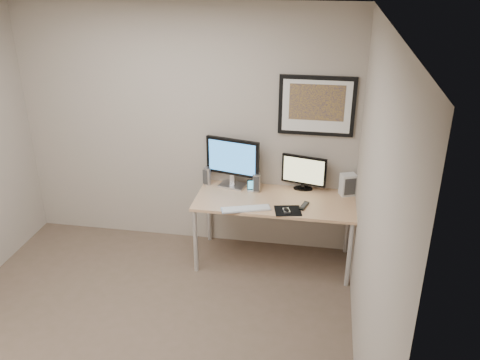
{
  "coord_description": "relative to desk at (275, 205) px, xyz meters",
  "views": [
    {
      "loc": [
        1.43,
        -3.21,
        3.02
      ],
      "look_at": [
        0.68,
        1.1,
        1.03
      ],
      "focal_mm": 38.0,
      "sensor_mm": 36.0,
      "label": 1
    }
  ],
  "objects": [
    {
      "name": "monitor_tv",
      "position": [
        0.26,
        0.28,
        0.26
      ],
      "size": [
        0.47,
        0.15,
        0.37
      ],
      "rotation": [
        0.0,
        0.0,
        -0.23
      ],
      "color": "black",
      "rests_on": "desk"
    },
    {
      "name": "remote",
      "position": [
        0.3,
        -0.11,
        0.08
      ],
      "size": [
        0.09,
        0.18,
        0.02
      ],
      "primitive_type": "cube",
      "rotation": [
        0.0,
        0.0,
        -0.27
      ],
      "color": "black",
      "rests_on": "desk"
    },
    {
      "name": "desk",
      "position": [
        0.0,
        0.0,
        0.0
      ],
      "size": [
        1.6,
        0.7,
        0.73
      ],
      "color": "#AF7D54",
      "rests_on": "floor"
    },
    {
      "name": "floor",
      "position": [
        -1.0,
        -1.35,
        -0.66
      ],
      "size": [
        3.6,
        3.6,
        0.0
      ],
      "primitive_type": "plane",
      "color": "brown",
      "rests_on": "ground"
    },
    {
      "name": "mouse",
      "position": [
        0.14,
        -0.25,
        0.09
      ],
      "size": [
        0.08,
        0.11,
        0.03
      ],
      "primitive_type": "ellipsoid",
      "rotation": [
        0.0,
        0.0,
        0.31
      ],
      "color": "black",
      "rests_on": "mousepad"
    },
    {
      "name": "fan_unit",
      "position": [
        0.72,
        0.23,
        0.18
      ],
      "size": [
        0.18,
        0.16,
        0.23
      ],
      "primitive_type": "cube",
      "rotation": [
        0.0,
        0.0,
        0.39
      ],
      "color": "silver",
      "rests_on": "desk"
    },
    {
      "name": "monitor_large",
      "position": [
        -0.48,
        0.24,
        0.36
      ],
      "size": [
        0.58,
        0.24,
        0.53
      ],
      "rotation": [
        0.0,
        0.0,
        -0.23
      ],
      "color": "#B2B2B7",
      "rests_on": "desk"
    },
    {
      "name": "framed_art",
      "position": [
        0.35,
        0.33,
        0.96
      ],
      "size": [
        0.75,
        0.04,
        0.6
      ],
      "color": "black",
      "rests_on": "room"
    },
    {
      "name": "keyboard",
      "position": [
        -0.25,
        -0.27,
        0.07
      ],
      "size": [
        0.49,
        0.27,
        0.02
      ],
      "primitive_type": "cube",
      "rotation": [
        0.0,
        0.0,
        0.32
      ],
      "color": "silver",
      "rests_on": "desk"
    },
    {
      "name": "mousepad",
      "position": [
        0.15,
        -0.23,
        0.07
      ],
      "size": [
        0.29,
        0.27,
        0.0
      ],
      "primitive_type": "cube",
      "rotation": [
        0.0,
        0.0,
        0.2
      ],
      "color": "black",
      "rests_on": "desk"
    },
    {
      "name": "phone_dock",
      "position": [
        -0.28,
        0.14,
        0.13
      ],
      "size": [
        0.08,
        0.08,
        0.13
      ],
      "primitive_type": "cube",
      "rotation": [
        0.0,
        0.0,
        0.26
      ],
      "color": "black",
      "rests_on": "desk"
    },
    {
      "name": "speaker_left",
      "position": [
        -0.75,
        0.24,
        0.16
      ],
      "size": [
        0.1,
        0.1,
        0.19
      ],
      "primitive_type": "cylinder",
      "rotation": [
        0.0,
        0.0,
        -0.42
      ],
      "color": "#B2B2B7",
      "rests_on": "desk"
    },
    {
      "name": "room",
      "position": [
        -1.0,
        -0.9,
        0.98
      ],
      "size": [
        3.6,
        3.6,
        3.6
      ],
      "color": "white",
      "rests_on": "ground"
    },
    {
      "name": "speaker_right",
      "position": [
        -0.21,
        0.15,
        0.16
      ],
      "size": [
        0.09,
        0.09,
        0.2
      ],
      "primitive_type": "cylinder",
      "rotation": [
        0.0,
        0.0,
        0.12
      ],
      "color": "#B2B2B7",
      "rests_on": "desk"
    }
  ]
}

